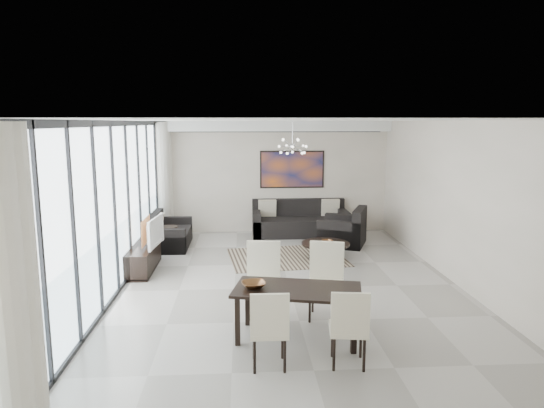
{
  "coord_description": "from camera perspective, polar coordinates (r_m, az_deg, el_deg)",
  "views": [
    {
      "loc": [
        -0.82,
        -8.1,
        2.87
      ],
      "look_at": [
        -0.22,
        1.45,
        1.25
      ],
      "focal_mm": 32.0,
      "sensor_mm": 36.0,
      "label": 1
    }
  ],
  "objects": [
    {
      "name": "soffit",
      "position": [
        12.43,
        0.17,
        9.14
      ],
      "size": [
        5.98,
        0.4,
        0.26
      ],
      "primitive_type": "cube",
      "color": "white",
      "rests_on": "room_shell"
    },
    {
      "name": "dining_chair_sw",
      "position": [
        5.77,
        -0.32,
        -14.04
      ],
      "size": [
        0.45,
        0.45,
        0.97
      ],
      "color": "beige",
      "rests_on": "floor"
    },
    {
      "name": "side_table",
      "position": [
        11.21,
        -12.03,
        -3.5
      ],
      "size": [
        0.4,
        0.4,
        0.55
      ],
      "color": "black",
      "rests_on": "floor"
    },
    {
      "name": "armchair",
      "position": [
        11.61,
        8.49,
        -3.27
      ],
      "size": [
        1.33,
        1.36,
        0.89
      ],
      "color": "black",
      "rests_on": "floor"
    },
    {
      "name": "sofa_main",
      "position": [
        12.53,
        3.28,
        -2.25
      ],
      "size": [
        2.43,
        0.99,
        0.88
      ],
      "color": "black",
      "rests_on": "floor"
    },
    {
      "name": "coffee_table",
      "position": [
        10.35,
        6.3,
        -5.39
      ],
      "size": [
        1.02,
        1.02,
        0.36
      ],
      "color": "black",
      "rests_on": "floor"
    },
    {
      "name": "chandelier",
      "position": [
        10.67,
        2.43,
        6.8
      ],
      "size": [
        0.66,
        0.66,
        0.71
      ],
      "color": "silver",
      "rests_on": "room_shell"
    },
    {
      "name": "room_shell",
      "position": [
        8.32,
        5.31,
        -0.26
      ],
      "size": [
        6.0,
        9.0,
        2.9
      ],
      "color": "#A8A39B",
      "rests_on": "ground"
    },
    {
      "name": "dining_chair_se",
      "position": [
        5.88,
        9.07,
        -13.73
      ],
      "size": [
        0.5,
        0.5,
        0.96
      ],
      "color": "beige",
      "rests_on": "floor"
    },
    {
      "name": "bowl_coffee",
      "position": [
        10.23,
        6.49,
        -4.46
      ],
      "size": [
        0.29,
        0.29,
        0.08
      ],
      "primitive_type": "imported",
      "rotation": [
        0.0,
        0.0,
        0.23
      ],
      "color": "brown",
      "rests_on": "coffee_table"
    },
    {
      "name": "bowl_dining",
      "position": [
        6.53,
        -2.17,
        -9.47
      ],
      "size": [
        0.37,
        0.37,
        0.08
      ],
      "primitive_type": "imported",
      "rotation": [
        0.0,
        0.0,
        0.17
      ],
      "color": "brown",
      "rests_on": "dining_table"
    },
    {
      "name": "loveseat",
      "position": [
        11.58,
        -12.12,
        -3.62
      ],
      "size": [
        0.87,
        1.55,
        0.78
      ],
      "color": "black",
      "rests_on": "floor"
    },
    {
      "name": "rug",
      "position": [
        10.47,
        1.73,
        -6.28
      ],
      "size": [
        2.61,
        2.13,
        0.01
      ],
      "primitive_type": "cube",
      "rotation": [
        0.0,
        0.0,
        0.12
      ],
      "color": "black",
      "rests_on": "floor"
    },
    {
      "name": "tv_console",
      "position": [
        9.87,
        -14.89,
        -6.17
      ],
      "size": [
        0.43,
        1.54,
        0.48
      ],
      "primitive_type": "cube",
      "color": "black",
      "rests_on": "floor"
    },
    {
      "name": "dining_table",
      "position": [
        6.55,
        3.0,
        -10.61
      ],
      "size": [
        1.81,
        1.17,
        0.7
      ],
      "color": "black",
      "rests_on": "floor"
    },
    {
      "name": "window_wall",
      "position": [
        8.47,
        -17.47,
        -0.37
      ],
      "size": [
        0.37,
        8.95,
        2.9
      ],
      "color": "silver",
      "rests_on": "floor"
    },
    {
      "name": "dining_chair_nw",
      "position": [
        7.33,
        -1.11,
        -8.13
      ],
      "size": [
        0.59,
        0.59,
        1.1
      ],
      "color": "beige",
      "rests_on": "floor"
    },
    {
      "name": "painting",
      "position": [
        12.7,
        2.38,
        4.08
      ],
      "size": [
        1.68,
        0.04,
        0.98
      ],
      "primitive_type": "cube",
      "color": "#C95B1C",
      "rests_on": "room_shell"
    },
    {
      "name": "television",
      "position": [
        9.74,
        -14.08,
        -3.2
      ],
      "size": [
        0.22,
        0.98,
        0.56
      ],
      "primitive_type": "imported",
      "rotation": [
        0.0,
        0.0,
        1.47
      ],
      "color": "gray",
      "rests_on": "tv_console"
    },
    {
      "name": "dining_chair_ne",
      "position": [
        7.3,
        6.37,
        -8.2
      ],
      "size": [
        0.62,
        0.62,
        1.11
      ],
      "color": "beige",
      "rests_on": "floor"
    }
  ]
}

